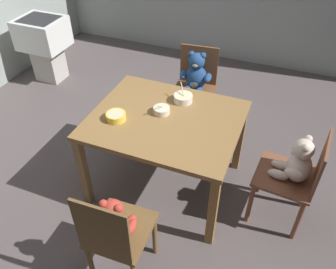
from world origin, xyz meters
TOP-DOWN VIEW (x-y plane):
  - ground_plane at (0.00, 0.00)m, footprint 5.20×5.20m
  - dining_table at (0.00, 0.00)m, footprint 1.14×0.94m
  - teddy_chair_near_front at (0.04, -0.90)m, footprint 0.39×0.42m
  - teddy_chair_far_center at (-0.05, 0.90)m, footprint 0.44×0.42m
  - teddy_chair_near_right at (1.00, 0.01)m, footprint 0.45×0.44m
  - porridge_bowl_yellow_near_left at (-0.34, -0.15)m, footprint 0.15×0.15m
  - porridge_bowl_cream_center at (-0.05, 0.05)m, footprint 0.13×0.14m
  - porridge_bowl_white_far_center at (0.05, 0.26)m, footprint 0.15×0.15m
  - sink_basin at (-2.05, 1.15)m, footprint 0.53×0.46m

SIDE VIEW (x-z plane):
  - ground_plane at x=0.00m, z-range -0.04..0.00m
  - sink_basin at x=-2.05m, z-range 0.12..0.90m
  - teddy_chair_near_front at x=0.04m, z-range 0.08..0.97m
  - teddy_chair_near_right at x=1.00m, z-range 0.12..0.95m
  - teddy_chair_far_center at x=-0.05m, z-range 0.13..0.98m
  - dining_table at x=0.00m, z-range 0.27..0.99m
  - porridge_bowl_cream_center at x=-0.05m, z-range 0.69..0.80m
  - porridge_bowl_yellow_near_left at x=-0.34m, z-range 0.72..0.77m
  - porridge_bowl_white_far_center at x=0.05m, z-range 0.68..0.82m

